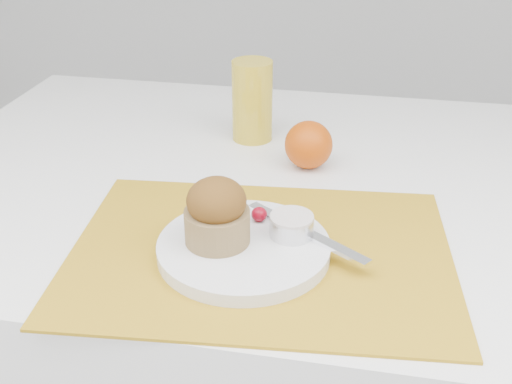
% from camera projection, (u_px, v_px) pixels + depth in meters
% --- Properties ---
extents(table, '(1.20, 0.80, 0.75)m').
position_uv_depth(table, '(285.00, 359.00, 1.18)').
color(table, white).
rests_on(table, ground).
extents(placemat, '(0.51, 0.39, 0.00)m').
position_uv_depth(placemat, '(261.00, 252.00, 0.81)').
color(placemat, '#B68719').
rests_on(placemat, table).
extents(plate, '(0.24, 0.24, 0.02)m').
position_uv_depth(plate, '(244.00, 248.00, 0.80)').
color(plate, white).
rests_on(plate, placemat).
extents(ramekin, '(0.06, 0.06, 0.02)m').
position_uv_depth(ramekin, '(292.00, 226.00, 0.80)').
color(ramekin, silver).
rests_on(ramekin, plate).
extents(cream, '(0.07, 0.07, 0.01)m').
position_uv_depth(cream, '(292.00, 218.00, 0.80)').
color(cream, beige).
rests_on(cream, ramekin).
extents(raspberry_near, '(0.02, 0.02, 0.02)m').
position_uv_depth(raspberry_near, '(259.00, 214.00, 0.84)').
color(raspberry_near, '#5D020D').
rests_on(raspberry_near, plate).
extents(raspberry_far, '(0.02, 0.02, 0.02)m').
position_uv_depth(raspberry_far, '(281.00, 228.00, 0.81)').
color(raspberry_far, '#56020D').
rests_on(raspberry_far, plate).
extents(butter_knife, '(0.17, 0.12, 0.00)m').
position_uv_depth(butter_knife, '(306.00, 232.00, 0.81)').
color(butter_knife, white).
rests_on(butter_knife, plate).
extents(orange, '(0.08, 0.08, 0.08)m').
position_uv_depth(orange, '(309.00, 145.00, 1.01)').
color(orange, '#C04706').
rests_on(orange, table).
extents(juice_glass, '(0.09, 0.09, 0.14)m').
position_uv_depth(juice_glass, '(252.00, 101.00, 1.10)').
color(juice_glass, gold).
rests_on(juice_glass, table).
extents(muffin, '(0.10, 0.10, 0.09)m').
position_uv_depth(muffin, '(217.00, 213.00, 0.78)').
color(muffin, olive).
rests_on(muffin, plate).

